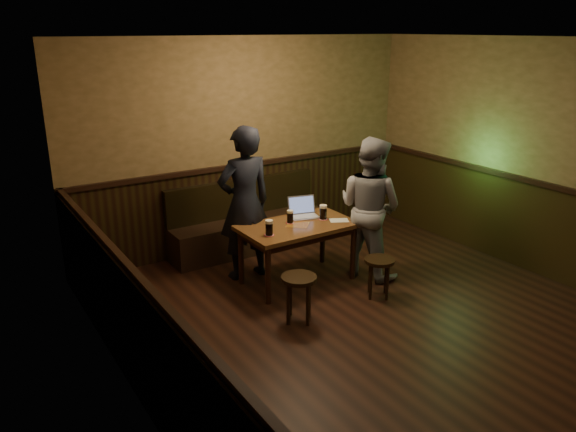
{
  "coord_description": "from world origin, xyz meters",
  "views": [
    {
      "loc": [
        -3.56,
        -3.6,
        2.89
      ],
      "look_at": [
        -0.35,
        1.42,
        0.89
      ],
      "focal_mm": 35.0,
      "sensor_mm": 36.0,
      "label": 1
    }
  ],
  "objects_px": {
    "stool_left": "(299,285)",
    "pint_mid": "(290,217)",
    "laptop": "(303,211)",
    "person_suit": "(245,204)",
    "bench": "(248,227)",
    "pint_right": "(323,212)",
    "stool_right": "(379,267)",
    "pub_table": "(298,232)",
    "pint_left": "(269,228)",
    "person_grey": "(370,207)"
  },
  "relations": [
    {
      "from": "bench",
      "to": "pint_right",
      "type": "height_order",
      "value": "bench"
    },
    {
      "from": "pub_table",
      "to": "person_suit",
      "type": "bearing_deg",
      "value": 133.16
    },
    {
      "from": "laptop",
      "to": "person_suit",
      "type": "xyz_separation_m",
      "value": [
        -0.66,
        0.25,
        0.14
      ]
    },
    {
      "from": "bench",
      "to": "person_grey",
      "type": "height_order",
      "value": "person_grey"
    },
    {
      "from": "stool_right",
      "to": "person_grey",
      "type": "distance_m",
      "value": 0.8
    },
    {
      "from": "bench",
      "to": "person_grey",
      "type": "distance_m",
      "value": 1.8
    },
    {
      "from": "bench",
      "to": "laptop",
      "type": "distance_m",
      "value": 1.14
    },
    {
      "from": "laptop",
      "to": "person_suit",
      "type": "relative_size",
      "value": 0.21
    },
    {
      "from": "pint_right",
      "to": "person_suit",
      "type": "distance_m",
      "value": 0.94
    },
    {
      "from": "pub_table",
      "to": "pint_right",
      "type": "distance_m",
      "value": 0.4
    },
    {
      "from": "pub_table",
      "to": "pint_right",
      "type": "bearing_deg",
      "value": -1.74
    },
    {
      "from": "stool_left",
      "to": "person_grey",
      "type": "relative_size",
      "value": 0.29
    },
    {
      "from": "pub_table",
      "to": "person_grey",
      "type": "bearing_deg",
      "value": -18.33
    },
    {
      "from": "stool_right",
      "to": "laptop",
      "type": "relative_size",
      "value": 1.15
    },
    {
      "from": "bench",
      "to": "pint_right",
      "type": "distance_m",
      "value": 1.37
    },
    {
      "from": "pint_right",
      "to": "person_grey",
      "type": "bearing_deg",
      "value": -28.33
    },
    {
      "from": "stool_right",
      "to": "bench",
      "type": "bearing_deg",
      "value": 104.87
    },
    {
      "from": "pint_mid",
      "to": "pint_right",
      "type": "height_order",
      "value": "pint_right"
    },
    {
      "from": "bench",
      "to": "person_suit",
      "type": "relative_size",
      "value": 1.19
    },
    {
      "from": "bench",
      "to": "stool_left",
      "type": "distance_m",
      "value": 2.09
    },
    {
      "from": "bench",
      "to": "pint_right",
      "type": "xyz_separation_m",
      "value": [
        0.36,
        -1.23,
        0.5
      ]
    },
    {
      "from": "pub_table",
      "to": "pint_left",
      "type": "height_order",
      "value": "pint_left"
    },
    {
      "from": "bench",
      "to": "pint_right",
      "type": "bearing_deg",
      "value": -73.77
    },
    {
      "from": "bench",
      "to": "laptop",
      "type": "height_order",
      "value": "laptop"
    },
    {
      "from": "pint_right",
      "to": "person_suit",
      "type": "bearing_deg",
      "value": 149.5
    },
    {
      "from": "pub_table",
      "to": "stool_right",
      "type": "relative_size",
      "value": 2.97
    },
    {
      "from": "laptop",
      "to": "pint_mid",
      "type": "bearing_deg",
      "value": -140.59
    },
    {
      "from": "person_suit",
      "to": "stool_left",
      "type": "bearing_deg",
      "value": 88.29
    },
    {
      "from": "pub_table",
      "to": "pint_left",
      "type": "distance_m",
      "value": 0.51
    },
    {
      "from": "pint_right",
      "to": "laptop",
      "type": "distance_m",
      "value": 0.26
    },
    {
      "from": "pint_left",
      "to": "person_suit",
      "type": "height_order",
      "value": "person_suit"
    },
    {
      "from": "stool_left",
      "to": "laptop",
      "type": "distance_m",
      "value": 1.31
    },
    {
      "from": "person_grey",
      "to": "pint_right",
      "type": "bearing_deg",
      "value": 46.32
    },
    {
      "from": "pint_left",
      "to": "laptop",
      "type": "bearing_deg",
      "value": 26.47
    },
    {
      "from": "stool_left",
      "to": "stool_right",
      "type": "bearing_deg",
      "value": -1.34
    },
    {
      "from": "bench",
      "to": "pint_mid",
      "type": "height_order",
      "value": "bench"
    },
    {
      "from": "person_suit",
      "to": "pint_right",
      "type": "bearing_deg",
      "value": 150.96
    },
    {
      "from": "stool_left",
      "to": "person_grey",
      "type": "xyz_separation_m",
      "value": [
        1.36,
        0.53,
        0.46
      ]
    },
    {
      "from": "stool_right",
      "to": "pint_right",
      "type": "distance_m",
      "value": 0.95
    },
    {
      "from": "pub_table",
      "to": "person_suit",
      "type": "distance_m",
      "value": 0.71
    },
    {
      "from": "bench",
      "to": "stool_right",
      "type": "bearing_deg",
      "value": -75.13
    },
    {
      "from": "stool_left",
      "to": "pint_mid",
      "type": "bearing_deg",
      "value": 62.37
    },
    {
      "from": "laptop",
      "to": "pub_table",
      "type": "bearing_deg",
      "value": -120.78
    },
    {
      "from": "pub_table",
      "to": "person_suit",
      "type": "relative_size",
      "value": 0.73
    },
    {
      "from": "bench",
      "to": "stool_right",
      "type": "distance_m",
      "value": 2.12
    },
    {
      "from": "person_suit",
      "to": "pint_mid",
      "type": "bearing_deg",
      "value": 138.16
    },
    {
      "from": "stool_right",
      "to": "pint_mid",
      "type": "xyz_separation_m",
      "value": [
        -0.59,
        0.92,
        0.43
      ]
    },
    {
      "from": "pint_right",
      "to": "person_suit",
      "type": "xyz_separation_m",
      "value": [
        -0.8,
        0.47,
        0.12
      ]
    },
    {
      "from": "person_suit",
      "to": "laptop",
      "type": "bearing_deg",
      "value": 160.35
    },
    {
      "from": "pub_table",
      "to": "pint_left",
      "type": "xyz_separation_m",
      "value": [
        -0.46,
        -0.13,
        0.18
      ]
    }
  ]
}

